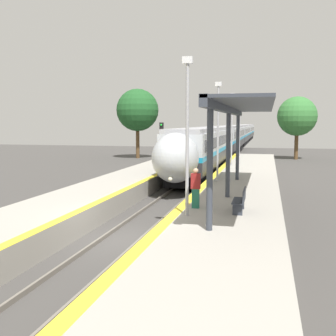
% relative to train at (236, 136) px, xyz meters
% --- Properties ---
extents(ground_plane, '(120.00, 120.00, 0.00)m').
position_rel_train_xyz_m(ground_plane, '(0.00, -54.87, -2.24)').
color(ground_plane, '#423F3D').
extents(rail_left, '(0.08, 90.00, 0.15)m').
position_rel_train_xyz_m(rail_left, '(-0.72, -54.87, -2.17)').
color(rail_left, slate).
rests_on(rail_left, ground_plane).
extents(rail_right, '(0.08, 90.00, 0.15)m').
position_rel_train_xyz_m(rail_right, '(0.72, -54.87, -2.17)').
color(rail_right, slate).
rests_on(rail_right, ground_plane).
extents(train, '(2.81, 94.89, 3.92)m').
position_rel_train_xyz_m(train, '(0.00, 0.00, 0.00)').
color(train, black).
rests_on(train, ground_plane).
extents(platform_right, '(4.12, 64.00, 0.96)m').
position_rel_train_xyz_m(platform_right, '(3.70, -54.87, -1.76)').
color(platform_right, '#9E998E').
rests_on(platform_right, ground_plane).
extents(platform_left, '(3.48, 64.00, 0.96)m').
position_rel_train_xyz_m(platform_left, '(-3.38, -54.87, -1.76)').
color(platform_left, '#9E998E').
rests_on(platform_left, ground_plane).
extents(platform_bench, '(0.44, 1.51, 0.89)m').
position_rel_train_xyz_m(platform_bench, '(4.20, -53.42, -0.82)').
color(platform_bench, '#2D333D').
rests_on(platform_bench, platform_right).
extents(person_waiting, '(0.36, 0.22, 1.59)m').
position_rel_train_xyz_m(person_waiting, '(2.41, -53.04, -0.47)').
color(person_waiting, '#1E604C').
rests_on(person_waiting, platform_right).
extents(railway_signal, '(0.28, 0.28, 4.33)m').
position_rel_train_xyz_m(railway_signal, '(-2.51, -39.12, 0.41)').
color(railway_signal, '#59595E').
rests_on(railway_signal, ground_plane).
extents(lamppost_near, '(0.36, 0.20, 5.65)m').
position_rel_train_xyz_m(lamppost_near, '(2.33, -54.44, 1.93)').
color(lamppost_near, '#9E9EA3').
rests_on(lamppost_near, platform_right).
extents(lamppost_mid, '(0.36, 0.20, 5.65)m').
position_rel_train_xyz_m(lamppost_mid, '(2.33, -45.06, 1.93)').
color(lamppost_mid, '#9E9EA3').
rests_on(lamppost_mid, platform_right).
extents(lamppost_far, '(0.36, 0.20, 5.65)m').
position_rel_train_xyz_m(lamppost_far, '(2.33, -35.67, 1.93)').
color(lamppost_far, '#9E9EA3').
rests_on(lamppost_far, platform_right).
extents(lamppost_farthest, '(0.36, 0.20, 5.65)m').
position_rel_train_xyz_m(lamppost_farthest, '(2.33, -26.29, 1.93)').
color(lamppost_farthest, '#9E9EA3').
rests_on(lamppost_farthest, platform_right).
extents(station_canopy, '(2.02, 15.16, 4.13)m').
position_rel_train_xyz_m(station_canopy, '(3.97, -50.27, 2.55)').
color(station_canopy, '#333842').
rests_on(station_canopy, platform_right).
extents(background_tree_left, '(5.11, 5.11, 8.40)m').
position_rel_train_xyz_m(background_tree_left, '(-10.34, -20.11, 3.59)').
color(background_tree_left, brown).
rests_on(background_tree_left, ground_plane).
extents(background_tree_right, '(4.61, 4.61, 7.38)m').
position_rel_train_xyz_m(background_tree_right, '(8.40, -17.45, 2.82)').
color(background_tree_right, brown).
rests_on(background_tree_right, ground_plane).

